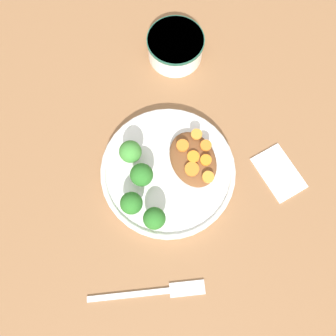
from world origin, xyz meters
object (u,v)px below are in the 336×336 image
dip_bowl (175,46)px  fork (158,292)px  napkin (279,173)px  plate (168,171)px

dip_bowl → fork: 0.48m
fork → napkin: size_ratio=1.85×
plate → dip_bowl: (0.24, -0.11, 0.01)m
dip_bowl → napkin: (-0.32, -0.09, -0.03)m
fork → napkin: same height
plate → dip_bowl: size_ratio=2.15×
dip_bowl → fork: size_ratio=0.58×
dip_bowl → napkin: 0.33m
fork → napkin: 0.31m
dip_bowl → napkin: dip_bowl is taller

